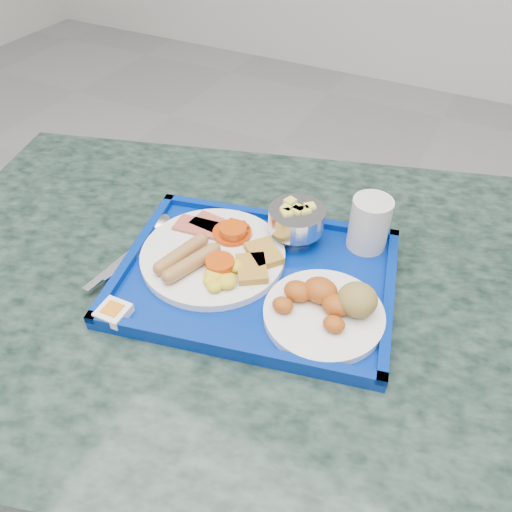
{
  "coord_description": "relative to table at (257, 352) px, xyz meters",
  "views": [
    {
      "loc": [
        0.24,
        -0.04,
        1.27
      ],
      "look_at": [
        -0.01,
        0.45,
        0.77
      ],
      "focal_mm": 35.0,
      "sensor_mm": 36.0,
      "label": 1
    }
  ],
  "objects": [
    {
      "name": "table",
      "position": [
        0.0,
        0.0,
        0.0
      ],
      "size": [
        1.32,
        1.06,
        0.71
      ],
      "rotation": [
        0.0,
        0.0,
        0.29
      ],
      "color": "gray",
      "rests_on": "floor"
    },
    {
      "name": "tray",
      "position": [
        -0.0,
        -0.0,
        0.19
      ],
      "size": [
        0.48,
        0.39,
        0.03
      ],
      "rotation": [
        0.0,
        0.0,
        0.22
      ],
      "color": "navy",
      "rests_on": "table"
    },
    {
      "name": "main_plate",
      "position": [
        -0.07,
        -0.0,
        0.21
      ],
      "size": [
        0.23,
        0.23,
        0.04
      ],
      "rotation": [
        0.0,
        0.0,
        -0.38
      ],
      "color": "white",
      "rests_on": "tray"
    },
    {
      "name": "bread_plate",
      "position": [
        0.13,
        -0.03,
        0.22
      ],
      "size": [
        0.17,
        0.17,
        0.06
      ],
      "rotation": [
        0.0,
        0.0,
        -0.04
      ],
      "color": "white",
      "rests_on": "tray"
    },
    {
      "name": "fruit_bowl",
      "position": [
        0.02,
        0.11,
        0.24
      ],
      "size": [
        0.09,
        0.09,
        0.06
      ],
      "color": "silver",
      "rests_on": "tray"
    },
    {
      "name": "juice_cup",
      "position": [
        0.13,
        0.15,
        0.25
      ],
      "size": [
        0.06,
        0.06,
        0.09
      ],
      "color": "silver",
      "rests_on": "tray"
    },
    {
      "name": "spoon",
      "position": [
        -0.2,
        0.01,
        0.2
      ],
      "size": [
        0.05,
        0.18,
        0.01
      ],
      "rotation": [
        0.0,
        0.0,
        -0.18
      ],
      "color": "silver",
      "rests_on": "tray"
    },
    {
      "name": "knife",
      "position": [
        -0.2,
        -0.06,
        0.2
      ],
      "size": [
        0.03,
        0.18,
        0.0
      ],
      "primitive_type": "cube",
      "rotation": [
        0.0,
        0.0,
        -0.09
      ],
      "color": "silver",
      "rests_on": "tray"
    },
    {
      "name": "jam_packet",
      "position": [
        -0.14,
        -0.17,
        0.21
      ],
      "size": [
        0.04,
        0.04,
        0.02
      ],
      "rotation": [
        0.0,
        0.0,
        0.03
      ],
      "color": "white",
      "rests_on": "tray"
    }
  ]
}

